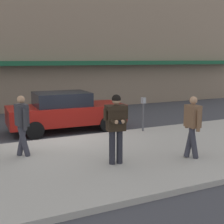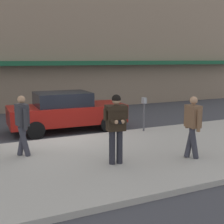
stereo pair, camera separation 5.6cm
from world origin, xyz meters
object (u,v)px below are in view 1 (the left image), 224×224
Objects in this scene: parked_sedan_mid at (65,111)px; parking_meter at (143,109)px; pedestrian_dark_coat at (192,123)px; pedestrian_with_bag at (22,122)px; man_texting_on_phone at (116,122)px.

parked_sedan_mid is 3.09m from parking_meter.
parking_meter is at bearing -38.03° from parked_sedan_mid.
pedestrian_dark_coat reaches higher than parking_meter.
pedestrian_with_bag is at bearing 152.06° from pedestrian_dark_coat.
pedestrian_with_bag is at bearing 139.46° from man_texting_on_phone.
parked_sedan_mid is 3.78m from pedestrian_with_bag.
pedestrian_dark_coat is (2.09, -0.44, -0.14)m from man_texting_on_phone.
pedestrian_dark_coat is at bearing -12.01° from man_texting_on_phone.
pedestrian_with_bag and pedestrian_dark_coat have the same top height.
pedestrian_with_bag is (-2.20, -3.07, 0.32)m from parked_sedan_mid.
pedestrian_with_bag is at bearing -125.61° from parked_sedan_mid.
man_texting_on_phone is 1.06× the size of pedestrian_with_bag.
parking_meter is (2.43, -1.90, 0.18)m from parked_sedan_mid.
man_texting_on_phone is at bearing -131.61° from parking_meter.
parking_meter is (4.62, 1.17, -0.14)m from pedestrian_with_bag.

